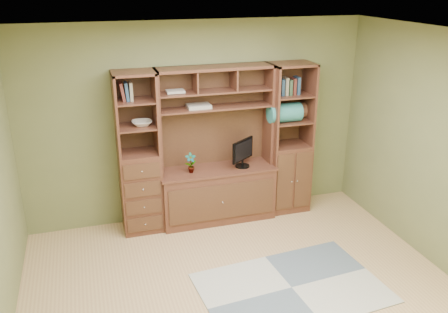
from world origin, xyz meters
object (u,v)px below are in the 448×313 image
object	(u,v)px
center_hutch	(217,147)
monitor	(243,148)
right_tower	(289,139)
left_tower	(138,154)

from	to	relation	value
center_hutch	monitor	xyz separation A→B (m)	(0.34, -0.03, -0.04)
center_hutch	right_tower	xyz separation A→B (m)	(1.02, 0.04, 0.00)
monitor	left_tower	bearing A→B (deg)	140.43
right_tower	left_tower	bearing A→B (deg)	180.00
monitor	center_hutch	bearing A→B (deg)	137.74
right_tower	monitor	world-z (taller)	right_tower
left_tower	right_tower	bearing A→B (deg)	0.00
left_tower	monitor	distance (m)	1.34
left_tower	center_hutch	bearing A→B (deg)	-2.29
center_hutch	right_tower	bearing A→B (deg)	2.23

